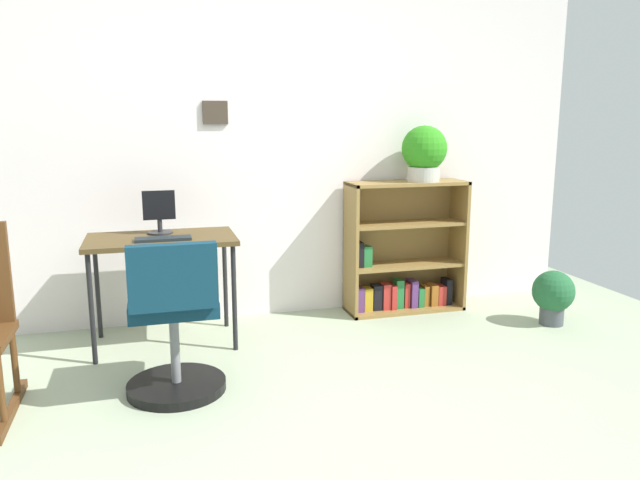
{
  "coord_description": "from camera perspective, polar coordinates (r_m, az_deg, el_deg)",
  "views": [
    {
      "loc": [
        -0.6,
        -2.18,
        1.43
      ],
      "look_at": [
        0.37,
        1.25,
        0.71
      ],
      "focal_mm": 34.19,
      "sensor_mm": 36.0,
      "label": 1
    }
  ],
  "objects": [
    {
      "name": "ground_plane",
      "position": [
        2.67,
        -0.34,
        -20.97
      ],
      "size": [
        6.24,
        6.24,
        0.0
      ],
      "primitive_type": "plane",
      "color": "#9EAA8D"
    },
    {
      "name": "potted_plant_floor",
      "position": [
        4.58,
        20.99,
        -4.76
      ],
      "size": [
        0.29,
        0.29,
        0.39
      ],
      "color": "#474C51",
      "rests_on": "ground_plane"
    },
    {
      "name": "office_chair",
      "position": [
        3.24,
        -13.48,
        -8.0
      ],
      "size": [
        0.52,
        0.55,
        0.85
      ],
      "color": "black",
      "rests_on": "ground_plane"
    },
    {
      "name": "bookshelf_low",
      "position": [
        4.62,
        7.65,
        -1.35
      ],
      "size": [
        0.88,
        0.3,
        0.97
      ],
      "color": "olive",
      "rests_on": "ground_plane"
    },
    {
      "name": "monitor",
      "position": [
        4.01,
        -14.82,
        2.47
      ],
      "size": [
        0.2,
        0.16,
        0.28
      ],
      "color": "#262628",
      "rests_on": "desk"
    },
    {
      "name": "desk",
      "position": [
        3.93,
        -14.61,
        -0.63
      ],
      "size": [
        0.91,
        0.54,
        0.7
      ],
      "color": "#4D3B1D",
      "rests_on": "ground_plane"
    },
    {
      "name": "wall_back",
      "position": [
        4.37,
        -7.92,
        8.42
      ],
      "size": [
        5.2,
        0.12,
        2.43
      ],
      "color": "silver",
      "rests_on": "ground_plane"
    },
    {
      "name": "keyboard",
      "position": [
        3.81,
        -14.47,
        0.11
      ],
      "size": [
        0.33,
        0.11,
        0.02
      ],
      "primitive_type": "cube",
      "color": "black",
      "rests_on": "desk"
    },
    {
      "name": "potted_plant_on_shelf",
      "position": [
        4.52,
        9.73,
        8.12
      ],
      "size": [
        0.33,
        0.33,
        0.4
      ],
      "color": "#B7B2A8",
      "rests_on": "bookshelf_low"
    }
  ]
}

